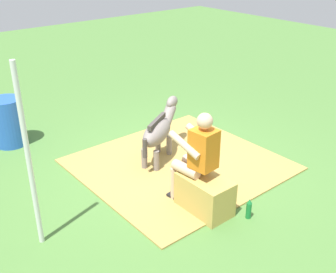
% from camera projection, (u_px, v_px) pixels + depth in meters
% --- Properties ---
extents(ground_plane, '(24.00, 24.00, 0.00)m').
position_uv_depth(ground_plane, '(170.00, 168.00, 6.52)').
color(ground_plane, '#4C7A38').
extents(hay_patch, '(2.76, 2.92, 0.02)m').
position_uv_depth(hay_patch, '(179.00, 164.00, 6.61)').
color(hay_patch, '#AD8C47').
rests_on(hay_patch, ground).
extents(hay_bale, '(0.72, 0.43, 0.49)m').
position_uv_depth(hay_bale, '(204.00, 194.00, 5.42)').
color(hay_bale, tan).
rests_on(hay_bale, ground).
extents(person_seated, '(0.69, 0.46, 1.37)m').
position_uv_depth(person_seated, '(196.00, 155.00, 5.31)').
color(person_seated, '#D8AD8C').
rests_on(person_seated, ground).
extents(pony_standing, '(0.83, 1.21, 0.88)m').
position_uv_depth(pony_standing, '(159.00, 130.00, 6.56)').
color(pony_standing, slate).
rests_on(pony_standing, ground).
extents(soda_bottle, '(0.07, 0.07, 0.28)m').
position_uv_depth(soda_bottle, '(249.00, 209.00, 5.32)').
color(soda_bottle, '#197233').
rests_on(soda_bottle, ground).
extents(water_barrel, '(0.55, 0.55, 0.83)m').
position_uv_depth(water_barrel, '(8.00, 122.00, 7.12)').
color(water_barrel, blue).
rests_on(water_barrel, ground).
extents(tent_pole_left, '(0.06, 0.06, 2.20)m').
position_uv_depth(tent_pole_left, '(29.00, 160.00, 4.48)').
color(tent_pole_left, silver).
rests_on(tent_pole_left, ground).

